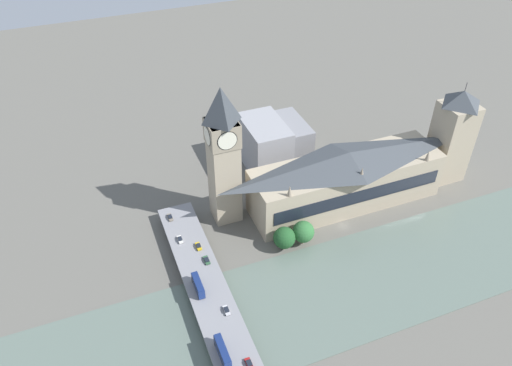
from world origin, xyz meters
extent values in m
plane|color=#605E56|center=(0.00, 0.00, 0.00)|extent=(600.00, 600.00, 0.00)
cube|color=slate|center=(-30.52, 0.00, 0.15)|extent=(49.04, 360.00, 0.30)
cube|color=tan|center=(14.91, -8.00, 11.05)|extent=(23.81, 87.78, 22.10)
cube|color=black|center=(2.85, -8.00, 12.15)|extent=(0.40, 80.76, 6.63)
pyramid|color=#3D4247|center=(14.91, -8.00, 24.93)|extent=(23.34, 86.03, 5.66)
cone|color=gray|center=(4.00, -41.36, 24.60)|extent=(2.20, 2.20, 5.00)
cone|color=gray|center=(4.00, -8.00, 24.60)|extent=(2.20, 2.20, 5.00)
cone|color=gray|center=(4.00, 25.36, 24.60)|extent=(2.20, 2.20, 5.00)
cube|color=tan|center=(25.65, 45.69, 24.60)|extent=(11.60, 11.60, 49.19)
cube|color=gray|center=(25.65, 45.69, 43.97)|extent=(12.30, 12.30, 10.44)
cylinder|color=black|center=(19.68, 45.69, 43.97)|extent=(0.50, 8.31, 8.31)
cylinder|color=silver|center=(19.56, 45.69, 43.97)|extent=(0.62, 7.69, 7.69)
cylinder|color=black|center=(31.63, 45.69, 43.97)|extent=(0.50, 8.31, 8.31)
cylinder|color=silver|center=(31.75, 45.69, 43.97)|extent=(0.62, 7.69, 7.69)
cylinder|color=black|center=(25.65, 39.72, 43.97)|extent=(8.31, 0.50, 8.31)
cylinder|color=silver|center=(25.65, 39.60, 43.97)|extent=(7.69, 0.62, 7.69)
cylinder|color=black|center=(25.65, 51.67, 43.97)|extent=(8.31, 0.50, 8.31)
cylinder|color=silver|center=(25.65, 51.79, 43.97)|extent=(7.69, 0.62, 7.69)
pyramid|color=#383D42|center=(25.65, 45.69, 56.62)|extent=(11.83, 11.83, 14.85)
cube|color=tan|center=(14.91, -63.48, 19.87)|extent=(15.18, 15.18, 39.73)
pyramid|color=#3D4247|center=(14.91, -63.48, 43.15)|extent=(15.18, 15.18, 6.83)
cylinder|color=#333338|center=(14.91, -63.48, 48.56)|extent=(0.30, 0.30, 4.00)
cube|color=slate|center=(-30.52, 67.00, 1.98)|extent=(3.00, 12.76, 3.96)
cube|color=slate|center=(15.01, 67.00, 1.98)|extent=(3.00, 12.76, 3.96)
cube|color=gray|center=(-30.52, 67.00, 4.56)|extent=(130.08, 15.01, 1.20)
cube|color=navy|center=(-15.01, 70.26, 6.53)|extent=(10.13, 2.48, 1.88)
cube|color=black|center=(-15.01, 70.26, 6.90)|extent=(9.12, 2.54, 0.83)
cube|color=navy|center=(-15.01, 70.26, 8.57)|extent=(9.93, 2.48, 2.20)
cube|color=black|center=(-15.01, 70.26, 8.68)|extent=(9.12, 2.54, 1.06)
cube|color=navy|center=(-15.01, 70.26, 9.75)|extent=(9.83, 2.36, 0.16)
cylinder|color=black|center=(-10.81, 69.13, 5.70)|extent=(1.08, 0.28, 1.08)
cylinder|color=black|center=(-10.81, 71.40, 5.70)|extent=(1.08, 0.28, 1.08)
cylinder|color=black|center=(-19.10, 69.13, 5.70)|extent=(1.08, 0.28, 1.08)
cylinder|color=black|center=(-19.10, 71.40, 5.70)|extent=(1.08, 0.28, 1.08)
cube|color=navy|center=(-44.79, 70.73, 6.65)|extent=(11.68, 2.49, 2.06)
cube|color=black|center=(-44.79, 70.73, 7.06)|extent=(10.51, 2.55, 0.91)
cube|color=navy|center=(-44.79, 70.73, 8.88)|extent=(11.44, 2.49, 2.41)
cube|color=black|center=(-44.79, 70.73, 9.01)|extent=(10.51, 2.55, 1.16)
cube|color=navy|center=(-44.79, 70.73, 10.17)|extent=(11.33, 2.37, 0.16)
cylinder|color=black|center=(-39.87, 69.60, 5.74)|extent=(1.15, 0.28, 1.15)
cylinder|color=black|center=(-39.87, 71.87, 5.74)|extent=(1.15, 0.28, 1.15)
cube|color=#2D5638|center=(-2.46, 63.25, 5.68)|extent=(4.54, 1.86, 0.56)
cube|color=black|center=(-2.59, 63.25, 6.19)|extent=(2.36, 1.67, 0.45)
cylinder|color=black|center=(-0.65, 62.41, 5.49)|extent=(0.67, 0.22, 0.67)
cylinder|color=black|center=(-0.65, 64.09, 5.49)|extent=(0.67, 0.22, 0.67)
cylinder|color=black|center=(-4.26, 62.41, 5.49)|extent=(0.67, 0.22, 0.67)
cylinder|color=black|center=(-4.26, 64.09, 5.49)|extent=(0.67, 0.22, 0.67)
cube|color=slate|center=(27.26, 70.56, 5.71)|extent=(4.52, 1.74, 0.62)
cube|color=black|center=(27.13, 70.56, 6.28)|extent=(2.35, 1.57, 0.53)
cylinder|color=black|center=(29.06, 69.78, 5.49)|extent=(0.66, 0.22, 0.66)
cylinder|color=black|center=(29.06, 71.34, 5.49)|extent=(0.66, 0.22, 0.66)
cylinder|color=black|center=(25.46, 69.78, 5.49)|extent=(0.66, 0.22, 0.66)
cylinder|color=black|center=(25.46, 71.34, 5.49)|extent=(0.66, 0.22, 0.66)
cube|color=silver|center=(12.50, 70.06, 5.74)|extent=(4.37, 1.77, 0.71)
cube|color=black|center=(12.37, 70.06, 6.35)|extent=(2.27, 1.59, 0.50)
cylinder|color=black|center=(14.24, 69.26, 5.47)|extent=(0.63, 0.22, 0.63)
cylinder|color=black|center=(14.24, 70.85, 5.47)|extent=(0.63, 0.22, 0.63)
cylinder|color=black|center=(10.75, 69.26, 5.47)|extent=(0.63, 0.22, 0.63)
cylinder|color=black|center=(10.75, 70.85, 5.47)|extent=(0.63, 0.22, 0.63)
cube|color=maroon|center=(-50.62, 63.84, 5.68)|extent=(4.29, 1.85, 0.60)
cube|color=black|center=(-50.74, 63.84, 6.28)|extent=(2.23, 1.66, 0.59)
cylinder|color=black|center=(-48.90, 63.01, 5.46)|extent=(0.61, 0.22, 0.61)
cylinder|color=black|center=(-48.90, 64.67, 5.46)|extent=(0.61, 0.22, 0.61)
cube|color=gold|center=(5.94, 64.11, 5.74)|extent=(4.34, 1.77, 0.69)
cube|color=black|center=(5.81, 64.11, 6.33)|extent=(2.26, 1.60, 0.49)
cylinder|color=black|center=(7.65, 63.32, 5.49)|extent=(0.66, 0.22, 0.66)
cylinder|color=black|center=(7.65, 64.91, 5.49)|extent=(0.66, 0.22, 0.66)
cylinder|color=black|center=(4.23, 63.32, 5.49)|extent=(0.66, 0.22, 0.66)
cylinder|color=black|center=(4.23, 64.91, 5.49)|extent=(0.66, 0.22, 0.66)
cube|color=silver|center=(-28.09, 63.82, 5.71)|extent=(4.23, 1.70, 0.65)
cube|color=black|center=(-28.22, 63.82, 6.32)|extent=(2.20, 1.53, 0.58)
cylinder|color=black|center=(-26.41, 63.06, 5.47)|extent=(0.62, 0.22, 0.62)
cylinder|color=black|center=(-26.41, 64.58, 5.47)|extent=(0.62, 0.22, 0.62)
cylinder|color=black|center=(-29.77, 63.06, 5.47)|extent=(0.62, 0.22, 0.62)
cylinder|color=black|center=(-29.77, 64.58, 5.47)|extent=(0.62, 0.22, 0.62)
cube|color=gray|center=(54.29, 2.33, 11.45)|extent=(27.00, 15.34, 22.89)
cube|color=#939399|center=(54.60, 15.39, 12.46)|extent=(29.73, 18.80, 24.92)
cylinder|color=brown|center=(-2.93, 30.09, 1.25)|extent=(0.70, 0.70, 2.50)
sphere|color=#1E4C23|center=(-2.93, 30.09, 6.43)|extent=(9.24, 9.24, 9.24)
cylinder|color=brown|center=(-2.82, 21.42, 1.37)|extent=(0.70, 0.70, 2.75)
sphere|color=#2D6633|center=(-2.82, 21.42, 6.67)|extent=(9.24, 9.24, 9.24)
camera|label=1|loc=(-134.88, 94.70, 150.68)|focal=35.00mm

